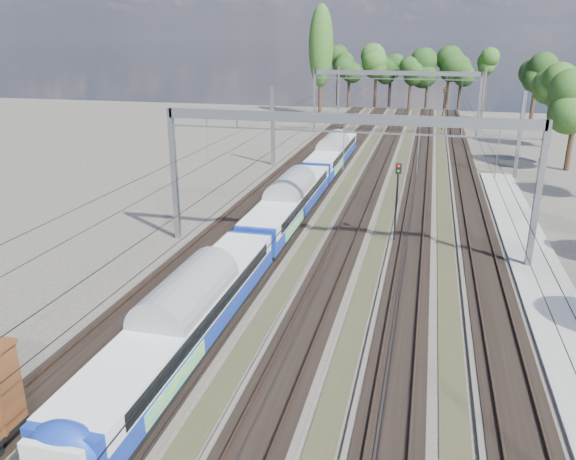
% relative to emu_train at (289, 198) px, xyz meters
% --- Properties ---
extents(track_bed, '(21.00, 130.00, 0.34)m').
position_rel_emu_train_xyz_m(track_bed, '(4.50, 10.82, -2.17)').
color(track_bed, '#47423A').
rests_on(track_bed, ground).
extents(platform, '(3.00, 70.00, 0.30)m').
position_rel_emu_train_xyz_m(platform, '(16.50, -14.18, -2.12)').
color(platform, gray).
rests_on(platform, ground).
extents(catenary, '(25.65, 130.00, 9.00)m').
position_rel_emu_train_xyz_m(catenary, '(4.83, 18.51, 4.13)').
color(catenary, gray).
rests_on(catenary, ground).
extents(tree_belt, '(39.63, 100.51, 11.58)m').
position_rel_emu_train_xyz_m(tree_belt, '(11.68, 59.30, 5.74)').
color(tree_belt, black).
rests_on(tree_belt, ground).
extents(poplar, '(4.40, 4.40, 19.04)m').
position_rel_emu_train_xyz_m(poplar, '(-10.00, 63.82, 9.62)').
color(poplar, black).
rests_on(poplar, ground).
extents(emu_train, '(2.63, 55.81, 3.85)m').
position_rel_emu_train_xyz_m(emu_train, '(0.00, 0.00, 0.00)').
color(emu_train, black).
rests_on(emu_train, ground).
extents(worker, '(0.58, 0.71, 1.68)m').
position_rel_emu_train_xyz_m(worker, '(9.60, 56.76, -1.43)').
color(worker, black).
rests_on(worker, ground).
extents(signal_near, '(0.39, 0.36, 5.53)m').
position_rel_emu_train_xyz_m(signal_near, '(7.79, -1.42, 1.23)').
color(signal_near, black).
rests_on(signal_near, ground).
extents(signal_far, '(0.44, 0.40, 6.34)m').
position_rel_emu_train_xyz_m(signal_far, '(11.45, 50.68, 1.75)').
color(signal_far, black).
rests_on(signal_far, ground).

